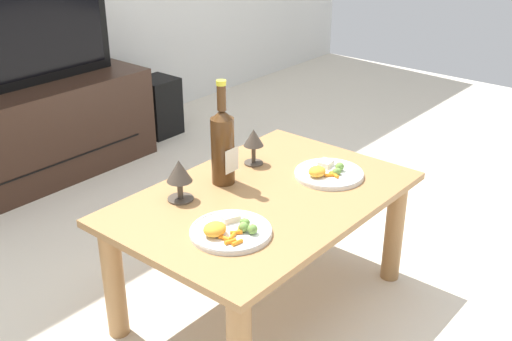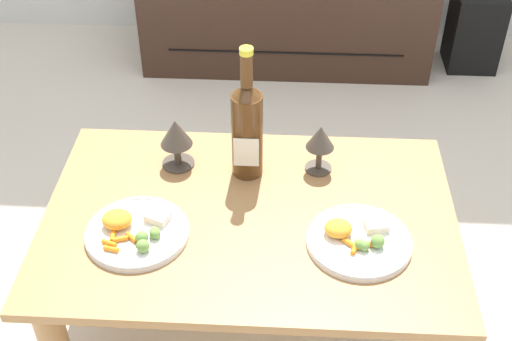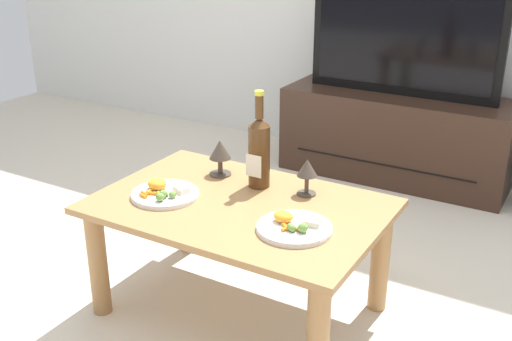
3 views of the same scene
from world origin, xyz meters
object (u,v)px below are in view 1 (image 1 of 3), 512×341
at_px(tv_stand, 30,134).
at_px(floor_speaker, 158,106).
at_px(wine_bottle, 223,144).
at_px(dinner_plate_right, 328,173).
at_px(tv_screen, 13,27).
at_px(dinner_plate_left, 230,230).
at_px(goblet_right, 254,140).
at_px(goblet_left, 179,174).
at_px(dining_table, 264,217).

distance_m(tv_stand, floor_speaker, 0.84).
distance_m(wine_bottle, dinner_plate_right, 0.40).
height_order(tv_screen, dinner_plate_left, tv_screen).
distance_m(tv_stand, dinner_plate_right, 1.68).
xyz_separation_m(tv_stand, goblet_right, (0.10, -1.38, 0.29)).
bearing_deg(goblet_right, tv_stand, 94.29).
bearing_deg(goblet_left, dining_table, -42.88).
bearing_deg(dinner_plate_left, tv_stand, 78.67).
relative_size(tv_screen, wine_bottle, 2.84).
xyz_separation_m(tv_stand, dinner_plate_right, (0.19, -1.65, 0.21)).
bearing_deg(goblet_left, dinner_plate_left, -102.52).
bearing_deg(dinner_plate_right, wine_bottle, 137.48).
xyz_separation_m(floor_speaker, wine_bottle, (-0.92, -1.38, 0.42)).
bearing_deg(dinner_plate_left, dinner_plate_right, 0.13).
relative_size(tv_stand, dinner_plate_left, 5.10).
distance_m(dining_table, dinner_plate_left, 0.29).
bearing_deg(dinner_plate_right, floor_speaker, 68.59).
relative_size(dinner_plate_left, dinner_plate_right, 1.00).
bearing_deg(tv_screen, floor_speaker, -1.09).
distance_m(goblet_right, dinner_plate_left, 0.52).
height_order(goblet_left, dinner_plate_left, goblet_left).
xyz_separation_m(wine_bottle, dinner_plate_right, (0.28, -0.25, -0.13)).
bearing_deg(wine_bottle, floor_speaker, 56.44).
distance_m(tv_screen, goblet_right, 1.40).
distance_m(dining_table, wine_bottle, 0.28).
relative_size(floor_speaker, goblet_left, 2.43).
height_order(floor_speaker, goblet_right, goblet_right).
bearing_deg(tv_stand, tv_screen, -90.00).
bearing_deg(floor_speaker, goblet_left, -128.92).
height_order(dining_table, goblet_right, goblet_right).
xyz_separation_m(tv_stand, tv_screen, (0.00, -0.00, 0.54)).
bearing_deg(dinner_plate_right, goblet_left, 149.45).
distance_m(tv_stand, goblet_left, 1.44).
relative_size(goblet_left, goblet_right, 1.03).
xyz_separation_m(dining_table, goblet_right, (0.17, 0.19, 0.18)).
distance_m(floor_speaker, dinner_plate_left, 2.03).
distance_m(dinner_plate_left, dinner_plate_right, 0.52).
relative_size(dining_table, tv_stand, 0.81).
relative_size(tv_screen, dinner_plate_left, 4.23).
relative_size(floor_speaker, dinner_plate_right, 1.39).
bearing_deg(floor_speaker, wine_bottle, -123.45).
distance_m(wine_bottle, dinner_plate_left, 0.38).
xyz_separation_m(dining_table, dinner_plate_left, (-0.26, -0.09, 0.10)).
bearing_deg(floor_speaker, goblet_right, -118.08).
height_order(tv_stand, wine_bottle, wine_bottle).
distance_m(tv_screen, dinner_plate_right, 1.69).
xyz_separation_m(tv_screen, dinner_plate_right, (0.19, -1.65, -0.33)).
distance_m(tv_stand, tv_screen, 0.54).
xyz_separation_m(tv_screen, goblet_left, (-0.27, -1.38, -0.24)).
bearing_deg(wine_bottle, goblet_right, 6.21).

